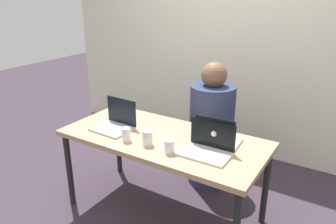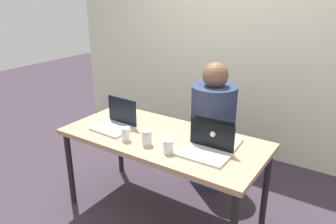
{
  "view_description": "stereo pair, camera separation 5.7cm",
  "coord_description": "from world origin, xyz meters",
  "views": [
    {
      "loc": [
        1.27,
        -1.94,
        1.79
      ],
      "look_at": [
        0.0,
        0.07,
        0.89
      ],
      "focal_mm": 35.0,
      "sensor_mm": 36.0,
      "label": 1
    },
    {
      "loc": [
        1.31,
        -1.91,
        1.79
      ],
      "look_at": [
        0.0,
        0.07,
        0.89
      ],
      "focal_mm": 35.0,
      "sensor_mm": 36.0,
      "label": 2
    }
  ],
  "objects": [
    {
      "name": "water_glass_center",
      "position": [
        -0.01,
        -0.18,
        0.76
      ],
      "size": [
        0.08,
        0.08,
        0.11
      ],
      "color": "silver",
      "rests_on": "desk"
    },
    {
      "name": "back_wall",
      "position": [
        0.0,
        1.48,
        1.2
      ],
      "size": [
        4.5,
        0.1,
        2.4
      ],
      "primitive_type": "cube",
      "color": "beige",
      "rests_on": "ground"
    },
    {
      "name": "person_at_center",
      "position": [
        0.11,
        0.66,
        0.53
      ],
      "size": [
        0.5,
        0.5,
        1.19
      ],
      "rotation": [
        0.0,
        0.0,
        3.39
      ],
      "color": "navy",
      "rests_on": "ground"
    },
    {
      "name": "water_glass_right",
      "position": [
        0.19,
        -0.2,
        0.75
      ],
      "size": [
        0.07,
        0.07,
        0.1
      ],
      "color": "silver",
      "rests_on": "desk"
    },
    {
      "name": "laptop_front_left",
      "position": [
        -0.42,
        -0.07,
        0.76
      ],
      "size": [
        0.31,
        0.28,
        0.24
      ],
      "rotation": [
        0.0,
        0.0,
        -0.04
      ],
      "color": "#ADB8B7",
      "rests_on": "desk"
    },
    {
      "name": "desk",
      "position": [
        0.0,
        0.0,
        0.65
      ],
      "size": [
        1.6,
        0.74,
        0.71
      ],
      "color": "tan",
      "rests_on": "ground"
    },
    {
      "name": "ground_plane",
      "position": [
        0.0,
        0.0,
        0.0
      ],
      "size": [
        12.0,
        12.0,
        0.0
      ],
      "primitive_type": "plane",
      "color": "#372C36"
    },
    {
      "name": "laptop_back_right",
      "position": [
        0.42,
        0.09,
        0.76
      ],
      "size": [
        0.31,
        0.29,
        0.24
      ],
      "rotation": [
        0.0,
        0.0,
        3.22
      ],
      "color": "#B1B3B9",
      "rests_on": "desk"
    },
    {
      "name": "laptop_front_right",
      "position": [
        0.42,
        -0.07,
        0.76
      ],
      "size": [
        0.34,
        0.26,
        0.22
      ],
      "rotation": [
        0.0,
        0.0,
        0.01
      ],
      "color": "silver",
      "rests_on": "desk"
    },
    {
      "name": "water_glass_left",
      "position": [
        -0.19,
        -0.21,
        0.76
      ],
      "size": [
        0.07,
        0.07,
        0.11
      ],
      "color": "white",
      "rests_on": "desk"
    }
  ]
}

